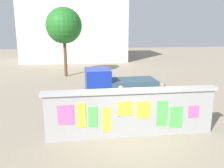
{
  "coord_description": "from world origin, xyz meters",
  "views": [
    {
      "loc": [
        -1.81,
        -7.85,
        3.86
      ],
      "look_at": [
        -0.28,
        2.99,
        1.25
      ],
      "focal_mm": 38.12,
      "sensor_mm": 36.0,
      "label": 1
    }
  ],
  "objects_px": {
    "auto_rickshaw_truck": "(117,87)",
    "person_walking": "(121,101)",
    "tree_roadside": "(64,26)",
    "person_bystander": "(162,97)",
    "motorcycle": "(80,113)"
  },
  "relations": [
    {
      "from": "auto_rickshaw_truck",
      "to": "tree_roadside",
      "type": "bearing_deg",
      "value": 111.34
    },
    {
      "from": "motorcycle",
      "to": "tree_roadside",
      "type": "height_order",
      "value": "tree_roadside"
    },
    {
      "from": "person_walking",
      "to": "motorcycle",
      "type": "bearing_deg",
      "value": 173.08
    },
    {
      "from": "person_bystander",
      "to": "motorcycle",
      "type": "bearing_deg",
      "value": -179.21
    },
    {
      "from": "motorcycle",
      "to": "person_bystander",
      "type": "xyz_separation_m",
      "value": [
        3.48,
        0.05,
        0.52
      ]
    },
    {
      "from": "person_walking",
      "to": "tree_roadside",
      "type": "bearing_deg",
      "value": 104.58
    },
    {
      "from": "auto_rickshaw_truck",
      "to": "person_walking",
      "type": "distance_m",
      "value": 2.71
    },
    {
      "from": "tree_roadside",
      "to": "auto_rickshaw_truck",
      "type": "bearing_deg",
      "value": -68.66
    },
    {
      "from": "auto_rickshaw_truck",
      "to": "person_bystander",
      "type": "xyz_separation_m",
      "value": [
        1.54,
        -2.45,
        0.09
      ]
    },
    {
      "from": "auto_rickshaw_truck",
      "to": "motorcycle",
      "type": "relative_size",
      "value": 1.92
    },
    {
      "from": "auto_rickshaw_truck",
      "to": "person_bystander",
      "type": "height_order",
      "value": "auto_rickshaw_truck"
    },
    {
      "from": "motorcycle",
      "to": "tree_roadside",
      "type": "bearing_deg",
      "value": 95.77
    },
    {
      "from": "tree_roadside",
      "to": "person_walking",
      "type": "bearing_deg",
      "value": -75.42
    },
    {
      "from": "person_walking",
      "to": "tree_roadside",
      "type": "relative_size",
      "value": 0.3
    },
    {
      "from": "auto_rickshaw_truck",
      "to": "person_walking",
      "type": "bearing_deg",
      "value": -96.11
    }
  ]
}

